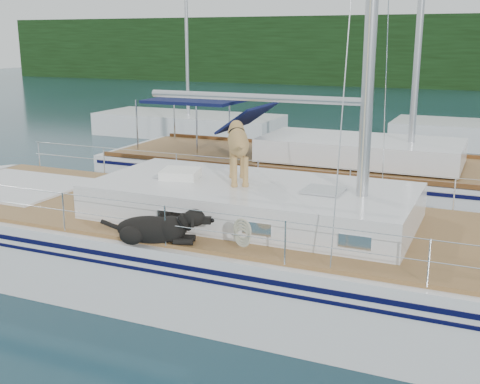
% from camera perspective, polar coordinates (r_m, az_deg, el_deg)
% --- Properties ---
extents(ground, '(120.00, 120.00, 0.00)m').
position_cam_1_polar(ground, '(10.64, -2.93, -8.35)').
color(ground, black).
rests_on(ground, ground).
extents(tree_line, '(90.00, 3.00, 6.00)m').
position_cam_1_polar(tree_line, '(53.95, 19.50, 12.42)').
color(tree_line, black).
rests_on(tree_line, ground).
extents(shore_bank, '(92.00, 1.00, 1.20)m').
position_cam_1_polar(shore_bank, '(55.25, 19.39, 9.96)').
color(shore_bank, '#595147').
rests_on(shore_bank, ground).
extents(main_sailboat, '(12.00, 4.03, 14.01)m').
position_cam_1_polar(main_sailboat, '(10.36, -2.53, -4.97)').
color(main_sailboat, white).
rests_on(main_sailboat, ground).
extents(neighbor_sailboat, '(11.00, 3.50, 13.30)m').
position_cam_1_polar(neighbor_sailboat, '(15.51, 7.27, 1.29)').
color(neighbor_sailboat, white).
rests_on(neighbor_sailboat, ground).
extents(bg_boat_west, '(8.00, 3.00, 11.65)m').
position_cam_1_polar(bg_boat_west, '(26.19, -4.90, 6.30)').
color(bg_boat_west, white).
rests_on(bg_boat_west, ground).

